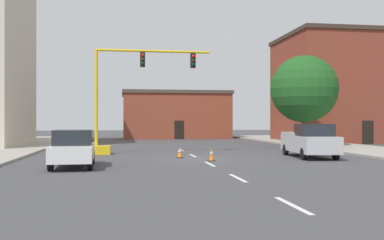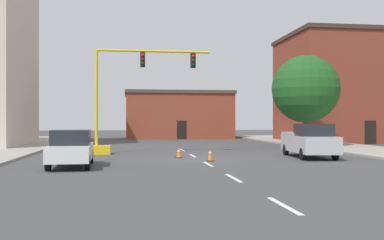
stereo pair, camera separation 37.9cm
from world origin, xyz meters
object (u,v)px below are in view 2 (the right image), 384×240
traffic_cone_roadside_a (210,155)px  traffic_cone_roadside_b (179,153)px  sedan_white_near_left (71,148)px  traffic_signal_gantry (113,120)px  tree_right_mid (306,89)px  pickup_truck_silver (309,141)px

traffic_cone_roadside_a → traffic_cone_roadside_b: (-1.44, 2.28, -0.04)m
traffic_cone_roadside_b → sedan_white_near_left: bearing=-141.7°
traffic_signal_gantry → tree_right_mid: tree_right_mid is taller
traffic_cone_roadside_a → traffic_cone_roadside_b: bearing=122.3°
pickup_truck_silver → traffic_cone_roadside_a: 6.38m
traffic_signal_gantry → traffic_cone_roadside_b: traffic_signal_gantry is taller
pickup_truck_silver → traffic_cone_roadside_b: (-7.61, 0.81, -0.68)m
sedan_white_near_left → traffic_cone_roadside_b: size_ratio=7.48×
traffic_signal_gantry → traffic_cone_roadside_a: size_ratio=12.12×
traffic_cone_roadside_b → traffic_cone_roadside_a: bearing=-57.7°
tree_right_mid → pickup_truck_silver: tree_right_mid is taller
pickup_truck_silver → tree_right_mid: bearing=68.8°
pickup_truck_silver → traffic_signal_gantry: bearing=159.0°
traffic_cone_roadside_a → traffic_cone_roadside_b: traffic_cone_roadside_a is taller
pickup_truck_silver → traffic_cone_roadside_b: pickup_truck_silver is taller
traffic_cone_roadside_a → traffic_signal_gantry: bearing=132.3°
traffic_signal_gantry → tree_right_mid: bearing=18.1°
traffic_signal_gantry → sedan_white_near_left: bearing=-101.4°
tree_right_mid → traffic_signal_gantry: bearing=-161.9°
tree_right_mid → traffic_cone_roadside_b: tree_right_mid is taller
tree_right_mid → sedan_white_near_left: bearing=-142.3°
tree_right_mid → traffic_cone_roadside_a: size_ratio=10.86×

